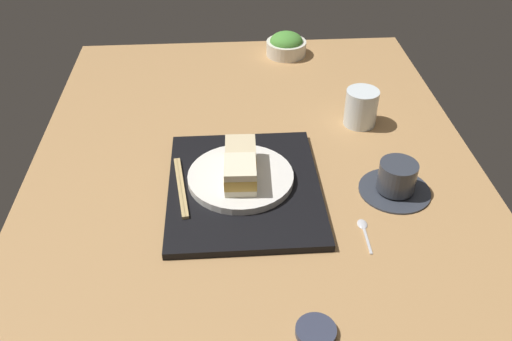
% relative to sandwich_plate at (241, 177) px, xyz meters
% --- Properties ---
extents(ground_plane, '(1.40, 1.00, 0.03)m').
position_rel_sandwich_plate_xyz_m(ground_plane, '(-0.03, 0.03, -0.04)').
color(ground_plane, tan).
extents(serving_tray, '(0.38, 0.31, 0.02)m').
position_rel_sandwich_plate_xyz_m(serving_tray, '(0.01, 0.01, -0.02)').
color(serving_tray, black).
rests_on(serving_tray, ground_plane).
extents(sandwich_plate, '(0.22, 0.22, 0.02)m').
position_rel_sandwich_plate_xyz_m(sandwich_plate, '(0.00, 0.00, 0.00)').
color(sandwich_plate, silver).
rests_on(sandwich_plate, serving_tray).
extents(sandwich_near, '(0.08, 0.07, 0.05)m').
position_rel_sandwich_plate_xyz_m(sandwich_near, '(-0.04, 0.00, 0.03)').
color(sandwich_near, beige).
rests_on(sandwich_near, sandwich_plate).
extents(sandwich_far, '(0.08, 0.07, 0.05)m').
position_rel_sandwich_plate_xyz_m(sandwich_far, '(0.04, -0.00, 0.03)').
color(sandwich_far, '#EFE5C1').
rests_on(sandwich_far, sandwich_plate).
extents(salad_bowl, '(0.12, 0.12, 0.07)m').
position_rel_sandwich_plate_xyz_m(salad_bowl, '(-0.63, 0.17, 0.01)').
color(salad_bowl, silver).
rests_on(salad_bowl, ground_plane).
extents(chopsticks_pair, '(0.19, 0.04, 0.01)m').
position_rel_sandwich_plate_xyz_m(chopsticks_pair, '(0.02, -0.12, -0.00)').
color(chopsticks_pair, tan).
rests_on(chopsticks_pair, serving_tray).
extents(coffee_cup, '(0.15, 0.15, 0.07)m').
position_rel_sandwich_plate_xyz_m(coffee_cup, '(0.04, 0.32, 0.01)').
color(coffee_cup, '#333842').
rests_on(coffee_cup, ground_plane).
extents(drinking_glass, '(0.08, 0.08, 0.09)m').
position_rel_sandwich_plate_xyz_m(drinking_glass, '(-0.23, 0.30, 0.02)').
color(drinking_glass, silver).
rests_on(drinking_glass, ground_plane).
extents(small_sauce_dish, '(0.07, 0.07, 0.01)m').
position_rel_sandwich_plate_xyz_m(small_sauce_dish, '(0.38, 0.10, -0.02)').
color(small_sauce_dish, '#33384C').
rests_on(small_sauce_dish, ground_plane).
extents(teaspoon, '(0.10, 0.02, 0.01)m').
position_rel_sandwich_plate_xyz_m(teaspoon, '(0.15, 0.23, -0.02)').
color(teaspoon, silver).
rests_on(teaspoon, ground_plane).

